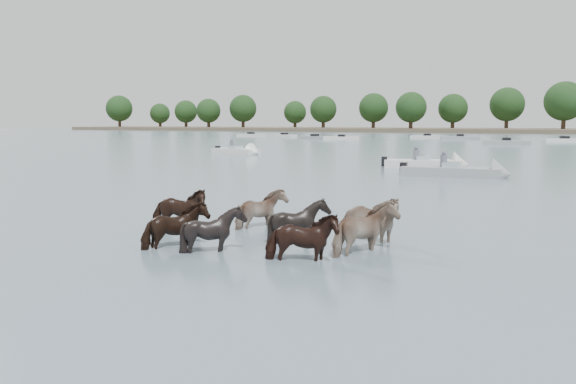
% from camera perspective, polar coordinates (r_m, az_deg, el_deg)
% --- Properties ---
extents(ground, '(400.00, 400.00, 0.00)m').
position_cam_1_polar(ground, '(11.04, 1.80, -8.01)').
color(ground, '#4C626E').
rests_on(ground, ground).
extents(shoreline, '(160.00, 30.00, 1.00)m').
position_cam_1_polar(shoreline, '(176.22, 1.76, 6.11)').
color(shoreline, '#4C4233').
rests_on(shoreline, ground).
extents(pony_herd, '(7.00, 4.42, 1.39)m').
position_cam_1_polar(pony_herd, '(13.73, -1.47, -3.34)').
color(pony_herd, black).
rests_on(pony_herd, ground).
extents(motorboat_a, '(5.35, 3.12, 1.92)m').
position_cam_1_polar(motorboat_a, '(37.34, 14.04, 2.66)').
color(motorboat_a, silver).
rests_on(motorboat_a, ground).
extents(motorboat_b, '(5.65, 1.88, 1.92)m').
position_cam_1_polar(motorboat_b, '(31.57, 16.91, 1.83)').
color(motorboat_b, gray).
rests_on(motorboat_b, ground).
extents(motorboat_f, '(5.28, 2.75, 1.92)m').
position_cam_1_polar(motorboat_f, '(51.10, -4.52, 3.92)').
color(motorboat_f, silver).
rests_on(motorboat_f, ground).
extents(distant_flotilla, '(104.92, 26.66, 0.93)m').
position_cam_1_polar(distant_flotilla, '(86.46, 23.28, 4.60)').
color(distant_flotilla, silver).
rests_on(distant_flotilla, ground).
extents(treeline, '(147.74, 23.03, 12.36)m').
position_cam_1_polar(treeline, '(173.71, 3.33, 8.12)').
color(treeline, '#382619').
rests_on(treeline, ground).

